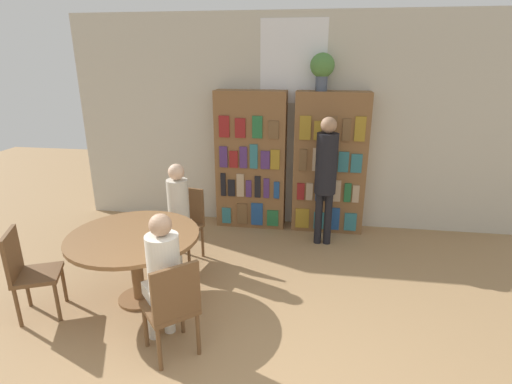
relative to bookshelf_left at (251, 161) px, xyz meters
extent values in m
cube|color=beige|center=(0.56, 0.19, 0.51)|extent=(6.40, 0.06, 3.00)
cube|color=white|center=(0.56, 0.16, 1.36)|extent=(0.90, 0.01, 1.10)
cube|color=brown|center=(0.00, 0.00, 0.00)|extent=(1.00, 0.32, 1.98)
cube|color=#2D707A|center=(-0.35, -0.17, -0.81)|extent=(0.13, 0.02, 0.24)
cube|color=brown|center=(-0.11, -0.17, -0.77)|extent=(0.15, 0.02, 0.32)
cube|color=navy|center=(0.11, -0.17, -0.76)|extent=(0.17, 0.02, 0.34)
cube|color=#236638|center=(0.34, -0.17, -0.81)|extent=(0.17, 0.02, 0.24)
cube|color=black|center=(-0.38, -0.17, -0.33)|extent=(0.07, 0.02, 0.34)
cube|color=black|center=(-0.26, -0.17, -0.37)|extent=(0.10, 0.02, 0.25)
cube|color=tan|center=(-0.13, -0.17, -0.33)|extent=(0.11, 0.02, 0.34)
cube|color=#4C2D6B|center=(-0.01, -0.17, -0.37)|extent=(0.08, 0.02, 0.25)
cube|color=black|center=(0.12, -0.17, -0.34)|extent=(0.08, 0.02, 0.32)
cube|color=#4C2D6B|center=(0.25, -0.17, -0.35)|extent=(0.08, 0.02, 0.29)
cube|color=navy|center=(0.40, -0.17, -0.37)|extent=(0.08, 0.02, 0.25)
cube|color=#4C2D6B|center=(-0.37, -0.17, 0.09)|extent=(0.11, 0.02, 0.30)
cube|color=maroon|center=(-0.22, -0.17, 0.05)|extent=(0.12, 0.02, 0.24)
cube|color=#4C2D6B|center=(-0.08, -0.17, 0.09)|extent=(0.11, 0.02, 0.31)
cube|color=#2D707A|center=(0.07, -0.17, 0.11)|extent=(0.11, 0.02, 0.34)
cube|color=#4C2D6B|center=(0.23, -0.17, 0.06)|extent=(0.13, 0.02, 0.26)
cube|color=olive|center=(0.37, -0.17, 0.07)|extent=(0.13, 0.02, 0.28)
cube|color=maroon|center=(-0.35, -0.17, 0.51)|extent=(0.15, 0.02, 0.30)
cube|color=maroon|center=(-0.12, -0.17, 0.50)|extent=(0.15, 0.02, 0.27)
cube|color=#236638|center=(0.12, -0.17, 0.52)|extent=(0.14, 0.02, 0.30)
cube|color=brown|center=(0.34, -0.17, 0.49)|extent=(0.14, 0.02, 0.24)
cube|color=brown|center=(1.12, 0.00, 0.00)|extent=(1.00, 0.32, 1.98)
cube|color=olive|center=(0.77, -0.17, -0.78)|extent=(0.19, 0.02, 0.29)
cube|color=#2D707A|center=(1.01, -0.17, -0.80)|extent=(0.14, 0.02, 0.25)
cube|color=navy|center=(1.23, -0.17, -0.76)|extent=(0.14, 0.02, 0.33)
cube|color=#2D707A|center=(1.45, -0.17, -0.80)|extent=(0.17, 0.02, 0.26)
cube|color=maroon|center=(0.74, -0.17, -0.38)|extent=(0.10, 0.02, 0.24)
cube|color=tan|center=(0.86, -0.17, -0.37)|extent=(0.09, 0.02, 0.25)
cube|color=navy|center=(1.00, -0.17, -0.34)|extent=(0.11, 0.02, 0.31)
cube|color=black|center=(1.11, -0.17, -0.33)|extent=(0.10, 0.02, 0.33)
cube|color=tan|center=(1.24, -0.17, -0.34)|extent=(0.09, 0.02, 0.31)
cube|color=#236638|center=(1.38, -0.17, -0.36)|extent=(0.09, 0.02, 0.27)
cube|color=tan|center=(1.50, -0.17, -0.37)|extent=(0.09, 0.02, 0.25)
cube|color=brown|center=(0.75, -0.17, 0.08)|extent=(0.10, 0.02, 0.30)
cube|color=tan|center=(0.94, -0.17, 0.09)|extent=(0.12, 0.02, 0.32)
cube|color=black|center=(1.12, -0.17, 0.06)|extent=(0.14, 0.02, 0.24)
cube|color=#2D707A|center=(1.30, -0.17, 0.08)|extent=(0.14, 0.02, 0.28)
cube|color=#2D707A|center=(1.47, -0.17, 0.06)|extent=(0.15, 0.02, 0.26)
cube|color=olive|center=(0.77, -0.17, 0.53)|extent=(0.15, 0.02, 0.32)
cube|color=olive|center=(0.93, -0.17, 0.49)|extent=(0.10, 0.02, 0.26)
cube|color=brown|center=(1.12, -0.17, 0.52)|extent=(0.13, 0.02, 0.32)
cube|color=brown|center=(1.31, -0.17, 0.51)|extent=(0.11, 0.02, 0.29)
cube|color=olive|center=(1.48, -0.17, 0.53)|extent=(0.14, 0.02, 0.33)
cylinder|color=#475166|center=(0.95, 0.00, 1.09)|extent=(0.15, 0.15, 0.20)
sphere|color=#4C7F3D|center=(0.95, 0.00, 1.32)|extent=(0.32, 0.32, 0.32)
cylinder|color=brown|center=(-0.83, -2.15, -0.97)|extent=(0.44, 0.44, 0.03)
cylinder|color=brown|center=(-0.83, -2.15, -0.62)|extent=(0.12, 0.12, 0.68)
cylinder|color=brown|center=(-0.83, -2.15, -0.26)|extent=(1.30, 1.30, 0.04)
cube|color=brown|center=(-1.67, -2.51, -0.56)|extent=(0.53, 0.53, 0.04)
cube|color=brown|center=(-1.83, -2.59, -0.31)|extent=(0.19, 0.38, 0.45)
cylinder|color=brown|center=(-1.58, -2.29, -0.78)|extent=(0.04, 0.04, 0.41)
cylinder|color=brown|center=(-1.44, -2.60, -0.78)|extent=(0.04, 0.04, 0.41)
cylinder|color=brown|center=(-1.89, -2.43, -0.78)|extent=(0.04, 0.04, 0.41)
cylinder|color=brown|center=(-1.75, -2.74, -0.78)|extent=(0.04, 0.04, 0.41)
cube|color=brown|center=(-0.64, -1.26, -0.56)|extent=(0.48, 0.48, 0.04)
cube|color=brown|center=(-0.60, -1.08, -0.31)|extent=(0.40, 0.12, 0.45)
cylinder|color=brown|center=(-0.51, -1.46, -0.78)|extent=(0.04, 0.04, 0.41)
cylinder|color=brown|center=(-0.84, -1.39, -0.78)|extent=(0.04, 0.04, 0.41)
cylinder|color=brown|center=(-0.44, -1.13, -0.78)|extent=(0.04, 0.04, 0.41)
cylinder|color=brown|center=(-0.77, -1.06, -0.78)|extent=(0.04, 0.04, 0.41)
cube|color=brown|center=(-0.23, -2.83, -0.56)|extent=(0.56, 0.56, 0.04)
cube|color=brown|center=(-0.11, -2.96, -0.31)|extent=(0.32, 0.29, 0.45)
cylinder|color=brown|center=(-0.47, -2.81, -0.78)|extent=(0.04, 0.04, 0.41)
cylinder|color=brown|center=(-0.21, -2.59, -0.78)|extent=(0.04, 0.04, 0.41)
cylinder|color=brown|center=(-0.24, -3.07, -0.78)|extent=(0.04, 0.04, 0.41)
cylinder|color=brown|center=(0.01, -2.84, -0.78)|extent=(0.04, 0.04, 0.41)
cube|color=beige|center=(-0.67, -1.40, -0.48)|extent=(0.31, 0.37, 0.12)
cylinder|color=beige|center=(-0.65, -1.32, -0.17)|extent=(0.25, 0.25, 0.50)
sphere|color=#DBB293|center=(-0.65, -1.32, 0.18)|extent=(0.19, 0.19, 0.19)
cylinder|color=beige|center=(-0.63, -1.52, -0.76)|extent=(0.10, 0.10, 0.45)
cylinder|color=beige|center=(-0.76, -1.49, -0.76)|extent=(0.10, 0.10, 0.45)
cube|color=silver|center=(-0.32, -2.72, -0.48)|extent=(0.42, 0.42, 0.12)
cylinder|color=silver|center=(-0.27, -2.78, -0.17)|extent=(0.27, 0.27, 0.50)
sphere|color=tan|center=(-0.27, -2.78, 0.17)|extent=(0.18, 0.18, 0.18)
cylinder|color=silver|center=(-0.45, -2.69, -0.76)|extent=(0.10, 0.10, 0.45)
cylinder|color=silver|center=(-0.34, -2.59, -0.76)|extent=(0.10, 0.10, 0.45)
cylinder|color=black|center=(1.00, -0.51, -0.62)|extent=(0.10, 0.10, 0.73)
cylinder|color=black|center=(1.12, -0.51, -0.62)|extent=(0.10, 0.10, 0.73)
cylinder|color=black|center=(1.06, -0.51, 0.13)|extent=(0.28, 0.28, 0.79)
sphere|color=#A37A5B|center=(1.06, -0.51, 0.63)|extent=(0.20, 0.20, 0.20)
cylinder|color=black|center=(1.15, -0.25, 0.33)|extent=(0.07, 0.30, 0.07)
camera|label=1|loc=(0.92, -5.53, 1.44)|focal=28.00mm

